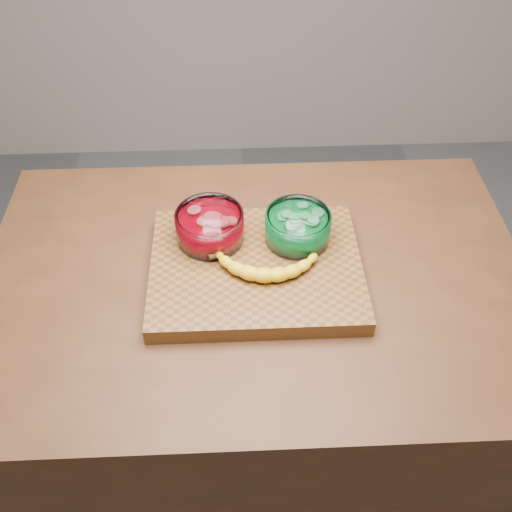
{
  "coord_description": "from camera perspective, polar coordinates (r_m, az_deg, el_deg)",
  "views": [
    {
      "loc": [
        -0.04,
        -0.83,
        1.82
      ],
      "look_at": [
        0.0,
        0.0,
        0.96
      ],
      "focal_mm": 40.0,
      "sensor_mm": 36.0,
      "label": 1
    }
  ],
  "objects": [
    {
      "name": "banana",
      "position": [
        1.19,
        0.99,
        -0.76
      ],
      "size": [
        0.25,
        0.12,
        0.04
      ],
      "primitive_type": null,
      "color": "yellow",
      "rests_on": "cutting_board"
    },
    {
      "name": "bowl_green",
      "position": [
        1.25,
        4.18,
        2.9
      ],
      "size": [
        0.14,
        0.14,
        0.07
      ],
      "color": "white",
      "rests_on": "cutting_board"
    },
    {
      "name": "ground",
      "position": [
        2.0,
        0.0,
        -19.49
      ],
      "size": [
        3.5,
        3.5,
        0.0
      ],
      "primitive_type": "plane",
      "color": "#5A5B5F",
      "rests_on": "ground"
    },
    {
      "name": "bowl_red",
      "position": [
        1.25,
        -4.63,
        2.95
      ],
      "size": [
        0.15,
        0.15,
        0.07
      ],
      "color": "white",
      "rests_on": "cutting_board"
    },
    {
      "name": "cutting_board",
      "position": [
        1.23,
        0.0,
        -1.3
      ],
      "size": [
        0.45,
        0.35,
        0.04
      ],
      "primitive_type": "cube",
      "color": "brown",
      "rests_on": "counter"
    },
    {
      "name": "counter",
      "position": [
        1.6,
        0.0,
        -12.78
      ],
      "size": [
        1.2,
        0.8,
        0.9
      ],
      "primitive_type": "cube",
      "color": "#4A2916",
      "rests_on": "ground"
    }
  ]
}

